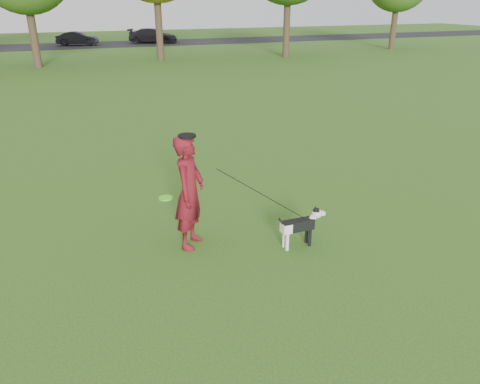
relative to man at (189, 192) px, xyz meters
name	(u,v)px	position (x,y,z in m)	size (l,w,h in m)	color
ground	(251,233)	(1.14, 0.01, -1.01)	(120.00, 120.00, 0.00)	#285116
road	(87,45)	(1.14, 40.01, -1.00)	(120.00, 7.00, 0.02)	black
man	(189,192)	(0.00, 0.00, 0.00)	(0.74, 0.48, 2.02)	#600D17
dog	(301,224)	(1.79, -0.73, -0.58)	(0.93, 0.19, 0.71)	black
car_mid	(77,38)	(0.35, 40.01, -0.39)	(1.27, 3.64, 1.20)	black
car_right	(153,36)	(7.30, 40.01, -0.32)	(1.88, 4.62, 1.34)	#252127
man_held_items	(263,195)	(1.19, -0.40, -0.07)	(2.48, 0.88, 1.55)	#51E31C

